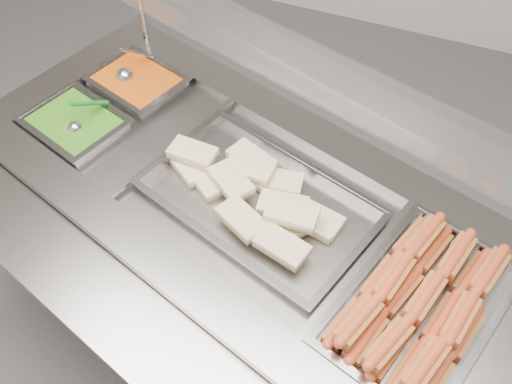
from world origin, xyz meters
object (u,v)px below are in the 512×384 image
at_px(sneeze_guard, 292,60).
at_px(serving_spoon, 78,124).
at_px(steam_counter, 246,266).
at_px(pan_hotdogs, 418,311).
at_px(ladle, 126,75).
at_px(pan_wraps, 258,204).

bearing_deg(sneeze_guard, serving_spoon, -167.03).
bearing_deg(steam_counter, pan_hotdogs, -17.96).
distance_m(steam_counter, ladle, 0.76).
distance_m(sneeze_guard, serving_spoon, 0.73).
height_order(sneeze_guard, ladle, sneeze_guard).
height_order(steam_counter, pan_hotdogs, pan_hotdogs).
height_order(sneeze_guard, serving_spoon, sneeze_guard).
height_order(steam_counter, serving_spoon, serving_spoon).
height_order(steam_counter, sneeze_guard, sneeze_guard).
relative_size(steam_counter, serving_spoon, 11.67).
relative_size(steam_counter, pan_wraps, 2.65).
xyz_separation_m(pan_hotdogs, ladle, (-1.10, 0.48, 0.04)).
relative_size(sneeze_guard, pan_hotdogs, 2.64).
xyz_separation_m(sneeze_guard, pan_hotdogs, (0.48, -0.37, -0.37)).
bearing_deg(pan_hotdogs, steam_counter, 162.04).
xyz_separation_m(pan_wraps, ladle, (-0.61, 0.32, 0.03)).
bearing_deg(ladle, pan_wraps, -27.90).
height_order(sneeze_guard, pan_hotdogs, sneeze_guard).
bearing_deg(ladle, pan_hotdogs, -23.65).
relative_size(sneeze_guard, pan_wraps, 2.15).
bearing_deg(sneeze_guard, pan_hotdogs, -37.23).
height_order(steam_counter, pan_wraps, pan_wraps).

